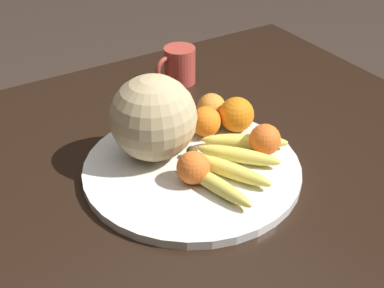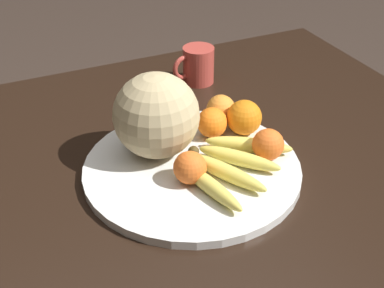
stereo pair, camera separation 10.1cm
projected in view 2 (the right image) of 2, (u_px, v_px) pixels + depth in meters
kitchen_table at (173, 200)px, 1.12m from camera, size 1.31×0.99×0.73m
fruit_bowl at (192, 169)px, 1.04m from camera, size 0.42×0.42×0.02m
melon at (156, 115)px, 1.03m from camera, size 0.17×0.17×0.17m
banana_bunch at (231, 164)px, 1.01m from camera, size 0.24×0.24×0.03m
orange_front_left at (268, 145)px, 1.04m from camera, size 0.06×0.06×0.06m
orange_front_right at (212, 123)px, 1.11m from camera, size 0.06×0.06×0.06m
orange_mid_center at (244, 117)px, 1.11m from camera, size 0.07×0.07×0.07m
orange_back_left at (221, 109)px, 1.15m from camera, size 0.06×0.06×0.06m
orange_back_right at (190, 168)px, 0.98m from camera, size 0.06×0.06×0.06m
ceramic_mug at (197, 65)px, 1.34m from camera, size 0.11×0.08×0.09m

